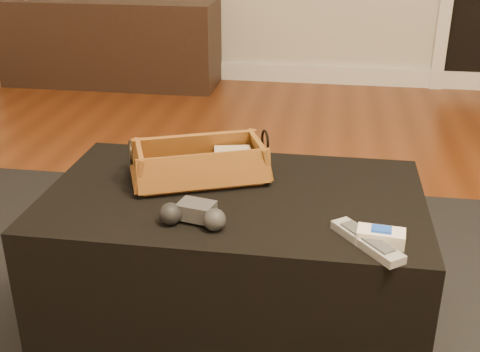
# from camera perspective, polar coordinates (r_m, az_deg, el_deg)

# --- Properties ---
(floor) EXTENTS (5.00, 5.50, 0.01)m
(floor) POSITION_cam_1_polar(r_m,az_deg,el_deg) (1.80, 1.96, -14.73)
(floor) COLOR brown
(floor) RESTS_ON ground
(baseboard) EXTENTS (5.00, 0.04, 0.12)m
(baseboard) POSITION_cam_1_polar(r_m,az_deg,el_deg) (4.26, 6.58, 9.57)
(baseboard) COLOR white
(baseboard) RESTS_ON floor
(media_cabinet) EXTENTS (1.45, 0.45, 0.57)m
(media_cabinet) POSITION_cam_1_polar(r_m,az_deg,el_deg) (4.27, -12.16, 12.30)
(media_cabinet) COLOR black
(media_cabinet) RESTS_ON floor
(area_rug) EXTENTS (2.60, 2.00, 0.01)m
(area_rug) POSITION_cam_1_polar(r_m,az_deg,el_deg) (1.78, -0.81, -14.75)
(area_rug) COLOR black
(area_rug) RESTS_ON floor
(ottoman) EXTENTS (1.00, 0.60, 0.42)m
(ottoman) POSITION_cam_1_polar(r_m,az_deg,el_deg) (1.70, -0.57, -8.02)
(ottoman) COLOR black
(ottoman) RESTS_ON area_rug
(tv_remote) EXTENTS (0.19, 0.13, 0.02)m
(tv_remote) POSITION_cam_1_polar(r_m,az_deg,el_deg) (1.65, -4.36, 0.17)
(tv_remote) COLOR black
(tv_remote) RESTS_ON wicker_basket
(cloth_bundle) EXTENTS (0.12, 0.09, 0.06)m
(cloth_bundle) POSITION_cam_1_polar(r_m,az_deg,el_deg) (1.71, -0.71, 1.64)
(cloth_bundle) COLOR tan
(cloth_bundle) RESTS_ON wicker_basket
(wicker_basket) EXTENTS (0.41, 0.32, 0.13)m
(wicker_basket) POSITION_cam_1_polar(r_m,az_deg,el_deg) (1.66, -3.82, 1.07)
(wicker_basket) COLOR brown
(wicker_basket) RESTS_ON ottoman
(game_controller) EXTENTS (0.17, 0.10, 0.05)m
(game_controller) POSITION_cam_1_polar(r_m,az_deg,el_deg) (1.44, -4.39, -3.64)
(game_controller) COLOR #343437
(game_controller) RESTS_ON ottoman
(silver_remote) EXTENTS (0.16, 0.19, 0.02)m
(silver_remote) POSITION_cam_1_polar(r_m,az_deg,el_deg) (1.38, 11.92, -6.04)
(silver_remote) COLOR #9FA2A6
(silver_remote) RESTS_ON ottoman
(cream_gadget) EXTENTS (0.11, 0.06, 0.04)m
(cream_gadget) POSITION_cam_1_polar(r_m,az_deg,el_deg) (1.39, 13.20, -5.61)
(cream_gadget) COLOR silver
(cream_gadget) RESTS_ON ottoman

